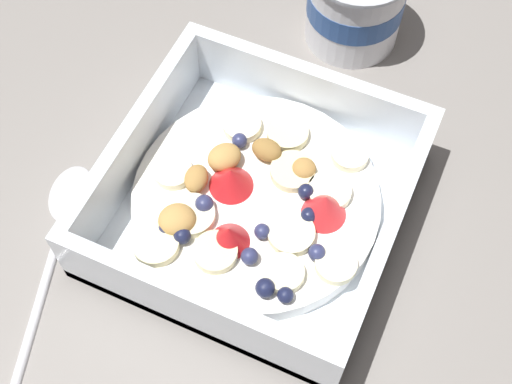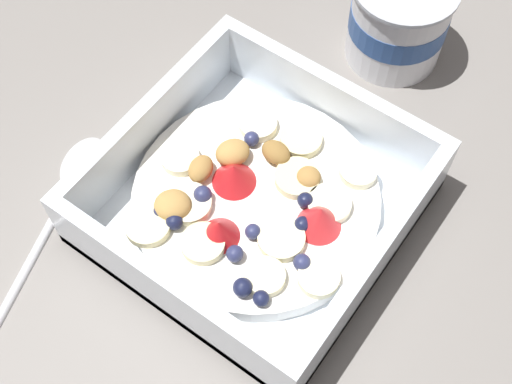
# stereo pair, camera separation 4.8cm
# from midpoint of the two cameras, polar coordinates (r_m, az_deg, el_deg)

# --- Properties ---
(ground_plane) EXTENTS (2.40, 2.40, 0.00)m
(ground_plane) POSITION_cam_midpoint_polar(r_m,az_deg,el_deg) (0.49, -1.43, -3.39)
(ground_plane) COLOR gray
(fruit_bowl) EXTENTS (0.20, 0.20, 0.06)m
(fruit_bowl) POSITION_cam_midpoint_polar(r_m,az_deg,el_deg) (0.48, -2.81, -0.96)
(fruit_bowl) COLOR white
(fruit_bowl) RESTS_ON ground
(spoon) EXTENTS (0.07, 0.17, 0.01)m
(spoon) POSITION_cam_midpoint_polar(r_m,az_deg,el_deg) (0.52, -18.22, -2.69)
(spoon) COLOR silver
(spoon) RESTS_ON ground
(yogurt_cup) EXTENTS (0.08, 0.08, 0.07)m
(yogurt_cup) POSITION_cam_midpoint_polar(r_m,az_deg,el_deg) (0.58, 5.73, 15.02)
(yogurt_cup) COLOR white
(yogurt_cup) RESTS_ON ground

